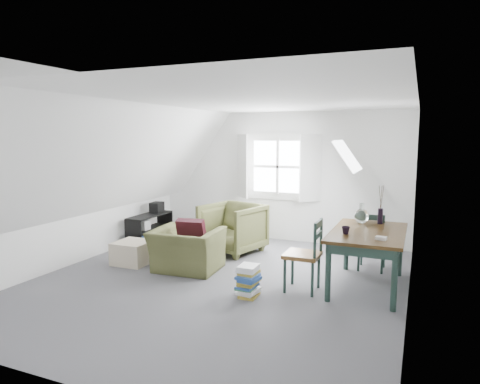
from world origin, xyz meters
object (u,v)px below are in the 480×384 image
at_px(armchair_near, 187,270).
at_px(dining_chair_near, 305,254).
at_px(ottoman, 133,252).
at_px(media_shelf, 149,230).
at_px(magazine_stack, 248,281).
at_px(dining_chair_far, 372,240).
at_px(dining_table, 368,239).
at_px(armchair_far, 232,252).

bearing_deg(armchair_near, dining_chair_near, 171.77).
xyz_separation_m(ottoman, media_shelf, (-0.55, 1.22, 0.07)).
bearing_deg(magazine_stack, armchair_near, 153.68).
xyz_separation_m(ottoman, dining_chair_far, (3.57, 1.14, 0.29)).
relative_size(dining_table, media_shelf, 1.46).
height_order(dining_chair_near, media_shelf, dining_chair_near).
relative_size(dining_chair_far, media_shelf, 0.83).
height_order(dining_chair_far, magazine_stack, dining_chair_far).
bearing_deg(media_shelf, armchair_near, -39.22).
relative_size(armchair_far, ottoman, 1.77).
distance_m(ottoman, dining_chair_near, 2.88).
distance_m(armchair_near, armchair_far, 1.24).
bearing_deg(armchair_far, dining_chair_far, 12.86).
relative_size(dining_chair_near, media_shelf, 0.90).
bearing_deg(armchair_far, media_shelf, -163.95).
height_order(armchair_near, dining_chair_near, dining_chair_near).
relative_size(dining_table, magazine_stack, 3.90).
xyz_separation_m(ottoman, magazine_stack, (2.24, -0.60, 0.02)).
height_order(dining_table, dining_chair_far, dining_chair_far).
height_order(armchair_near, media_shelf, media_shelf).
bearing_deg(armchair_near, dining_chair_far, -160.46).
xyz_separation_m(dining_table, media_shelf, (-4.15, 0.89, -0.43)).
relative_size(media_shelf, magazine_stack, 2.67).
xyz_separation_m(dining_chair_far, media_shelf, (-4.12, 0.08, -0.22)).
bearing_deg(magazine_stack, dining_chair_far, 52.73).
bearing_deg(media_shelf, dining_table, -13.30).
relative_size(armchair_far, dining_table, 0.61).
xyz_separation_m(armchair_far, media_shelf, (-1.75, -0.02, 0.25)).
relative_size(dining_table, dining_chair_near, 1.63).
xyz_separation_m(armchair_far, dining_chair_near, (1.66, -1.36, 0.50)).
height_order(media_shelf, magazine_stack, media_shelf).
relative_size(ottoman, dining_chair_near, 0.56).
height_order(armchair_near, ottoman, ottoman).
xyz_separation_m(armchair_near, dining_chair_near, (1.87, -0.14, 0.50)).
bearing_deg(media_shelf, armchair_far, -0.40).
xyz_separation_m(dining_chair_far, magazine_stack, (-1.33, -1.74, -0.26)).
relative_size(armchair_far, dining_chair_near, 0.99).
bearing_deg(ottoman, dining_table, 5.17).
bearing_deg(armchair_far, dining_chair_near, -24.14).
distance_m(armchair_far, dining_chair_near, 2.21).
xyz_separation_m(armchair_near, armchair_far, (0.22, 1.22, 0.00)).
distance_m(armchair_near, dining_chair_far, 2.86).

